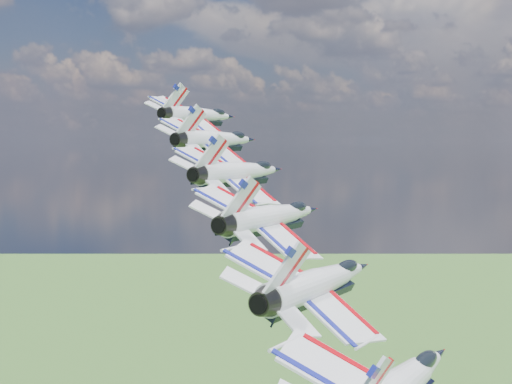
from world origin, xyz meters
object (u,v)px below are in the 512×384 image
Objects in this scene: jet_2 at (241,172)px; jet_4 at (321,282)px; jet_1 at (218,140)px; jet_3 at (273,216)px; jet_0 at (200,115)px.

jet_2 is 1.00× the size of jet_4.
jet_4 is at bearing -43.80° from jet_1.
jet_1 is 38.95m from jet_4.
jet_2 reaches higher than jet_3.
jet_0 is 12.98m from jet_1.
jet_2 is 12.98m from jet_3.
jet_3 is 1.00× the size of jet_4.
jet_0 is 1.00× the size of jet_1.
jet_1 is 1.00× the size of jet_4.
jet_1 reaches higher than jet_3.
jet_3 is (18.66, -16.74, -6.75)m from jet_1.
jet_1 is at bearing 136.20° from jet_4.
jet_3 reaches higher than jet_4.
jet_1 reaches higher than jet_4.
jet_1 is 1.00× the size of jet_3.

